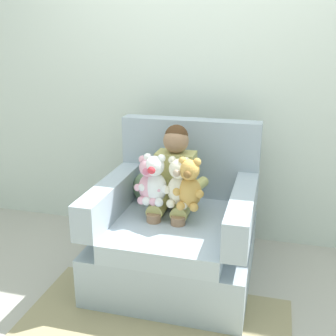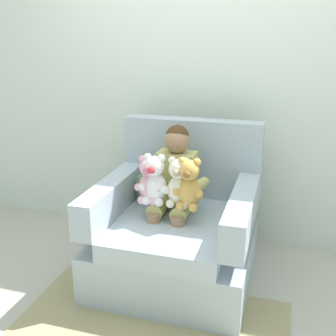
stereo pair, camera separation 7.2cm
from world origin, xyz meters
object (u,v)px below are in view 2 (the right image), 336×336
Objects in this scene: plush_cream at (179,183)px; armchair at (178,232)px; plush_honey at (189,185)px; throw_pillow at (151,189)px; seated_child at (174,182)px; plush_pink at (149,181)px; plush_white at (155,180)px.

armchair is at bearing 100.11° from plush_cream.
throw_pillow is (-0.34, 0.27, -0.16)m from plush_honey.
plush_cream is (-0.07, 0.02, -0.00)m from plush_honey.
seated_child is at bearing 109.67° from plush_cream.
plush_honey is 0.27m from plush_pink.
seated_child is at bearing 120.59° from plush_honey.
plush_white reaches higher than throw_pillow.
plush_white is 0.32m from throw_pillow.
plush_cream is 0.40m from throw_pillow.
seated_child is 0.25m from throw_pillow.
seated_child is 0.18m from plush_white.
plush_white reaches higher than plush_pink.
seated_child is 0.22m from plush_honey.
plush_honey is at bearing -21.37° from plush_cream.
plush_cream is at bearing -73.29° from armchair.
plush_cream reaches higher than plush_pink.
plush_honey is at bearing -16.90° from plush_white.
seated_child is 0.17m from plush_cream.
armchair is 3.09× the size of plush_white.
plush_honey is 0.46m from throw_pillow.
seated_child is 3.17× the size of throw_pillow.
plush_cream is (0.03, -0.10, 0.39)m from armchair.
seated_child is 2.51× the size of plush_honey.
plush_pink is at bearing 165.18° from plush_honey.
armchair is 3.92× the size of throw_pillow.
plush_honey is 1.26× the size of throw_pillow.
plush_pink reaches higher than throw_pillow.
plush_white is at bearing 8.84° from plush_pink.
plush_cream is at bearing -42.35° from throw_pillow.
plush_pink is at bearing -123.55° from seated_child.
armchair reaches higher than plush_honey.
armchair is 3.10× the size of plush_honey.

